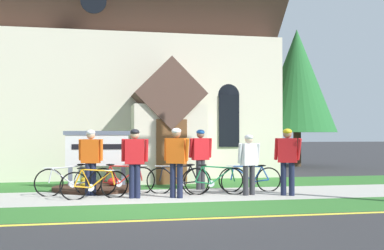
{
  "coord_description": "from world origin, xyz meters",
  "views": [
    {
      "loc": [
        -1.39,
        -10.78,
        1.65
      ],
      "look_at": [
        1.51,
        3.92,
        1.91
      ],
      "focal_mm": 44.68,
      "sensor_mm": 36.0,
      "label": 1
    }
  ],
  "objects_px": {
    "bicycle_orange": "(250,179)",
    "cyclist_in_green_jersey": "(91,157)",
    "cyclist_in_blue_jersey": "(200,154)",
    "cyclist_in_orange_jersey": "(135,157)",
    "bicycle_blue": "(179,180)",
    "roadside_conifer": "(297,81)",
    "bicycle_red": "(94,184)",
    "bicycle_silver": "(69,181)",
    "cyclist_in_yellow_jersey": "(176,156)",
    "bicycle_green": "(123,180)",
    "cyclist_in_white_jersey": "(249,160)",
    "bicycle_yellow": "(215,181)",
    "church_sign": "(97,150)",
    "cyclist_in_red_jersey": "(287,156)"
  },
  "relations": [
    {
      "from": "bicycle_red",
      "to": "cyclist_in_yellow_jersey",
      "type": "xyz_separation_m",
      "value": [
        2.04,
        -0.23,
        0.69
      ]
    },
    {
      "from": "church_sign",
      "to": "cyclist_in_white_jersey",
      "type": "distance_m",
      "value": 4.66
    },
    {
      "from": "bicycle_blue",
      "to": "bicycle_green",
      "type": "height_order",
      "value": "bicycle_green"
    },
    {
      "from": "cyclist_in_white_jersey",
      "to": "roadside_conifer",
      "type": "xyz_separation_m",
      "value": [
        5.79,
        10.12,
        3.32
      ]
    },
    {
      "from": "cyclist_in_blue_jersey",
      "to": "bicycle_red",
      "type": "bearing_deg",
      "value": -154.75
    },
    {
      "from": "cyclist_in_white_jersey",
      "to": "church_sign",
      "type": "bearing_deg",
      "value": 148.21
    },
    {
      "from": "bicycle_green",
      "to": "roadside_conifer",
      "type": "distance_m",
      "value": 13.58
    },
    {
      "from": "roadside_conifer",
      "to": "bicycle_green",
      "type": "bearing_deg",
      "value": -134.19
    },
    {
      "from": "bicycle_yellow",
      "to": "bicycle_silver",
      "type": "bearing_deg",
      "value": 171.29
    },
    {
      "from": "bicycle_green",
      "to": "cyclist_in_white_jersey",
      "type": "bearing_deg",
      "value": -13.41
    },
    {
      "from": "church_sign",
      "to": "bicycle_red",
      "type": "height_order",
      "value": "church_sign"
    },
    {
      "from": "bicycle_blue",
      "to": "church_sign",
      "type": "bearing_deg",
      "value": 139.84
    },
    {
      "from": "bicycle_silver",
      "to": "cyclist_in_white_jersey",
      "type": "height_order",
      "value": "cyclist_in_white_jersey"
    },
    {
      "from": "bicycle_blue",
      "to": "cyclist_in_white_jersey",
      "type": "bearing_deg",
      "value": -19.12
    },
    {
      "from": "bicycle_blue",
      "to": "cyclist_in_yellow_jersey",
      "type": "distance_m",
      "value": 1.06
    },
    {
      "from": "cyclist_in_orange_jersey",
      "to": "cyclist_in_yellow_jersey",
      "type": "bearing_deg",
      "value": -7.89
    },
    {
      "from": "cyclist_in_yellow_jersey",
      "to": "roadside_conifer",
      "type": "relative_size",
      "value": 0.26
    },
    {
      "from": "bicycle_silver",
      "to": "cyclist_in_orange_jersey",
      "type": "relative_size",
      "value": 0.99
    },
    {
      "from": "bicycle_orange",
      "to": "bicycle_red",
      "type": "height_order",
      "value": "bicycle_red"
    },
    {
      "from": "bicycle_blue",
      "to": "bicycle_yellow",
      "type": "bearing_deg",
      "value": -21.15
    },
    {
      "from": "bicycle_red",
      "to": "cyclist_in_green_jersey",
      "type": "bearing_deg",
      "value": 98.47
    },
    {
      "from": "bicycle_orange",
      "to": "cyclist_in_green_jersey",
      "type": "height_order",
      "value": "cyclist_in_green_jersey"
    },
    {
      "from": "church_sign",
      "to": "bicycle_silver",
      "type": "relative_size",
      "value": 1.14
    },
    {
      "from": "bicycle_yellow",
      "to": "bicycle_orange",
      "type": "height_order",
      "value": "bicycle_yellow"
    },
    {
      "from": "bicycle_orange",
      "to": "bicycle_silver",
      "type": "distance_m",
      "value": 4.96
    },
    {
      "from": "cyclist_in_orange_jersey",
      "to": "bicycle_blue",
      "type": "bearing_deg",
      "value": 27.45
    },
    {
      "from": "cyclist_in_blue_jersey",
      "to": "cyclist_in_green_jersey",
      "type": "bearing_deg",
      "value": -166.49
    },
    {
      "from": "bicycle_red",
      "to": "cyclist_in_white_jersey",
      "type": "xyz_separation_m",
      "value": [
        4.02,
        -0.06,
        0.56
      ]
    },
    {
      "from": "bicycle_yellow",
      "to": "cyclist_in_red_jersey",
      "type": "height_order",
      "value": "cyclist_in_red_jersey"
    },
    {
      "from": "bicycle_yellow",
      "to": "roadside_conifer",
      "type": "height_order",
      "value": "roadside_conifer"
    },
    {
      "from": "cyclist_in_orange_jersey",
      "to": "roadside_conifer",
      "type": "height_order",
      "value": "roadside_conifer"
    },
    {
      "from": "bicycle_green",
      "to": "cyclist_in_blue_jersey",
      "type": "bearing_deg",
      "value": 17.17
    },
    {
      "from": "bicycle_green",
      "to": "cyclist_in_white_jersey",
      "type": "height_order",
      "value": "cyclist_in_white_jersey"
    },
    {
      "from": "cyclist_in_yellow_jersey",
      "to": "cyclist_in_orange_jersey",
      "type": "xyz_separation_m",
      "value": [
        -1.04,
        0.14,
        -0.02
      ]
    },
    {
      "from": "church_sign",
      "to": "bicycle_green",
      "type": "xyz_separation_m",
      "value": [
        0.67,
        -1.67,
        -0.74
      ]
    },
    {
      "from": "bicycle_blue",
      "to": "bicycle_silver",
      "type": "distance_m",
      "value": 2.91
    },
    {
      "from": "bicycle_silver",
      "to": "cyclist_in_white_jersey",
      "type": "xyz_separation_m",
      "value": [
        4.68,
        -0.85,
        0.55
      ]
    },
    {
      "from": "cyclist_in_blue_jersey",
      "to": "roadside_conifer",
      "type": "distance_m",
      "value": 11.44
    },
    {
      "from": "bicycle_green",
      "to": "cyclist_in_yellow_jersey",
      "type": "relative_size",
      "value": 1.01
    },
    {
      "from": "cyclist_in_green_jersey",
      "to": "cyclist_in_white_jersey",
      "type": "distance_m",
      "value": 4.19
    },
    {
      "from": "bicycle_red",
      "to": "cyclist_in_yellow_jersey",
      "type": "bearing_deg",
      "value": -6.48
    },
    {
      "from": "bicycle_green",
      "to": "bicycle_orange",
      "type": "xyz_separation_m",
      "value": [
        3.57,
        -0.02,
        -0.02
      ]
    },
    {
      "from": "roadside_conifer",
      "to": "bicycle_red",
      "type": "bearing_deg",
      "value": -134.3
    },
    {
      "from": "cyclist_in_red_jersey",
      "to": "cyclist_in_blue_jersey",
      "type": "xyz_separation_m",
      "value": [
        -1.97,
        1.77,
        -0.01
      ]
    },
    {
      "from": "bicycle_green",
      "to": "bicycle_orange",
      "type": "height_order",
      "value": "bicycle_green"
    },
    {
      "from": "church_sign",
      "to": "bicycle_yellow",
      "type": "height_order",
      "value": "church_sign"
    },
    {
      "from": "bicycle_orange",
      "to": "cyclist_in_orange_jersey",
      "type": "bearing_deg",
      "value": -166.64
    },
    {
      "from": "bicycle_orange",
      "to": "cyclist_in_yellow_jersey",
      "type": "bearing_deg",
      "value": -157.67
    },
    {
      "from": "bicycle_silver",
      "to": "cyclist_in_green_jersey",
      "type": "xyz_separation_m",
      "value": [
        0.56,
        -0.11,
        0.64
      ]
    },
    {
      "from": "cyclist_in_yellow_jersey",
      "to": "cyclist_in_blue_jersey",
      "type": "distance_m",
      "value": 1.93
    }
  ]
}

